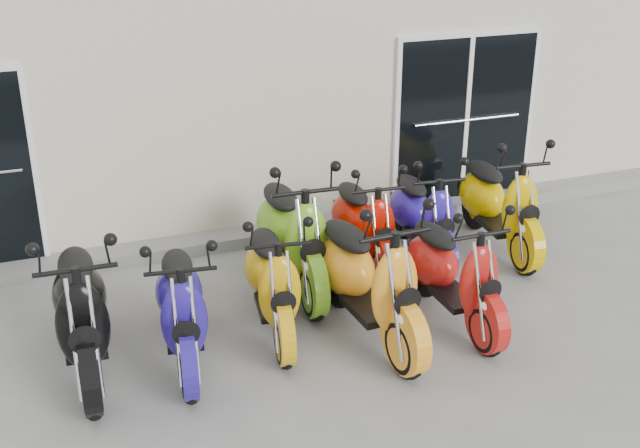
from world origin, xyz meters
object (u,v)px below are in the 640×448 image
(scooter_front_blue, at_px, (181,293))
(scooter_back_yellow, at_px, (500,190))
(scooter_front_orange_a, at_px, (272,268))
(scooter_front_orange_b, at_px, (368,263))
(scooter_back_red, at_px, (364,213))
(scooter_front_black, at_px, (79,295))
(scooter_front_red, at_px, (454,259))
(scooter_back_green, at_px, (292,220))
(scooter_back_blue, at_px, (423,204))

(scooter_front_blue, bearing_deg, scooter_back_yellow, 22.88)
(scooter_front_orange_a, relative_size, scooter_front_orange_b, 0.87)
(scooter_back_red, relative_size, scooter_back_yellow, 0.91)
(scooter_front_black, bearing_deg, scooter_front_orange_b, -5.78)
(scooter_back_red, bearing_deg, scooter_front_blue, -148.78)
(scooter_front_orange_a, height_order, scooter_front_red, scooter_front_red)
(scooter_back_green, bearing_deg, scooter_back_yellow, 4.22)
(scooter_front_black, relative_size, scooter_front_blue, 1.10)
(scooter_front_red, relative_size, scooter_back_blue, 1.02)
(scooter_back_green, distance_m, scooter_back_blue, 1.62)
(scooter_front_orange_b, distance_m, scooter_back_green, 1.27)
(scooter_front_blue, distance_m, scooter_back_yellow, 4.09)
(scooter_back_red, xyz_separation_m, scooter_back_blue, (0.73, -0.00, 0.00))
(scooter_back_yellow, bearing_deg, scooter_back_green, -172.71)
(scooter_front_orange_b, bearing_deg, scooter_front_red, -5.29)
(scooter_back_green, relative_size, scooter_back_blue, 1.16)
(scooter_front_orange_a, distance_m, scooter_back_green, 0.94)
(scooter_front_blue, distance_m, scooter_front_red, 2.62)
(scooter_front_blue, relative_size, scooter_front_orange_b, 0.88)
(scooter_front_orange_b, distance_m, scooter_back_red, 1.48)
(scooter_back_blue, height_order, scooter_back_yellow, scooter_back_yellow)
(scooter_back_blue, bearing_deg, scooter_back_yellow, 1.24)
(scooter_back_green, bearing_deg, scooter_front_orange_b, -72.19)
(scooter_front_orange_b, height_order, scooter_front_red, scooter_front_orange_b)
(scooter_back_red, bearing_deg, scooter_front_black, -157.67)
(scooter_front_blue, bearing_deg, scooter_back_green, 43.77)
(scooter_front_red, xyz_separation_m, scooter_back_blue, (0.39, 1.40, -0.01))
(scooter_back_blue, bearing_deg, scooter_back_red, -173.74)
(scooter_front_black, relative_size, scooter_back_red, 1.11)
(scooter_front_blue, relative_size, scooter_back_blue, 1.01)
(scooter_front_red, distance_m, scooter_back_red, 1.44)
(scooter_front_black, height_order, scooter_front_red, scooter_front_black)
(scooter_front_orange_b, bearing_deg, scooter_back_green, 101.65)
(scooter_front_black, bearing_deg, scooter_front_red, -4.26)
(scooter_front_orange_a, xyz_separation_m, scooter_back_blue, (2.09, 0.95, -0.00))
(scooter_front_red, bearing_deg, scooter_front_orange_a, 165.00)
(scooter_front_blue, height_order, scooter_back_red, scooter_front_blue)
(scooter_front_orange_b, relative_size, scooter_back_yellow, 1.06)
(scooter_front_red, distance_m, scooter_back_yellow, 1.88)
(scooter_front_black, xyz_separation_m, scooter_back_blue, (3.85, 1.01, -0.08))
(scooter_back_green, relative_size, scooter_back_red, 1.16)
(scooter_front_blue, distance_m, scooter_front_orange_a, 0.93)
(scooter_front_blue, distance_m, scooter_back_blue, 3.21)
(scooter_front_black, relative_size, scooter_back_blue, 1.11)
(scooter_front_red, xyz_separation_m, scooter_back_green, (-1.22, 1.25, 0.09))
(scooter_front_orange_b, bearing_deg, scooter_front_blue, 169.55)
(scooter_front_orange_a, xyz_separation_m, scooter_front_red, (1.70, -0.45, 0.01))
(scooter_front_black, distance_m, scooter_front_orange_b, 2.58)
(scooter_front_red, relative_size, scooter_back_red, 1.02)
(scooter_front_blue, height_order, scooter_front_orange_a, scooter_front_blue)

